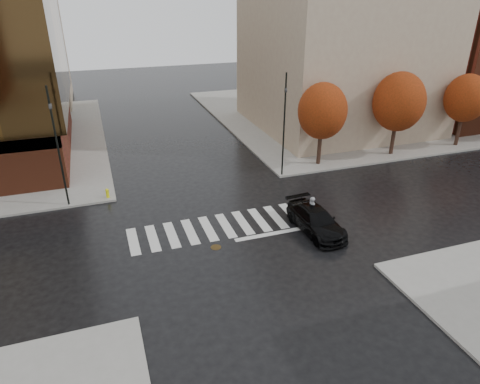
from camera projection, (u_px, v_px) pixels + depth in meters
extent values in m
plane|color=black|center=(228.00, 230.00, 25.45)|extent=(120.00, 120.00, 0.00)
cube|color=gray|center=(346.00, 111.00, 49.50)|extent=(30.00, 30.00, 0.15)
cube|color=silver|center=(226.00, 225.00, 25.88)|extent=(12.00, 3.00, 0.01)
cube|color=tan|center=(342.00, 32.00, 41.00)|extent=(16.00, 16.00, 18.00)
cube|color=#612A17|center=(476.00, 48.00, 45.72)|extent=(14.00, 14.00, 14.00)
cylinder|color=black|center=(319.00, 147.00, 34.04)|extent=(0.32, 0.32, 2.80)
ellipsoid|color=#9E300F|center=(322.00, 111.00, 32.77)|extent=(3.80, 3.80, 4.37)
cylinder|color=black|center=(393.00, 138.00, 36.10)|extent=(0.32, 0.32, 2.80)
ellipsoid|color=#9E300F|center=(399.00, 102.00, 34.77)|extent=(4.20, 4.20, 4.83)
cylinder|color=black|center=(459.00, 130.00, 38.16)|extent=(0.32, 0.32, 2.80)
ellipsoid|color=#9E300F|center=(466.00, 98.00, 36.93)|extent=(3.60, 3.60, 4.14)
imported|color=black|center=(316.00, 220.00, 25.04)|extent=(2.21, 4.87, 1.38)
imported|color=maroon|center=(313.00, 218.00, 25.91)|extent=(1.69, 0.89, 0.84)
imported|color=gray|center=(312.00, 210.00, 25.65)|extent=(0.54, 0.70, 1.71)
cylinder|color=black|center=(58.00, 148.00, 26.43)|extent=(0.12, 0.12, 7.75)
imported|color=black|center=(49.00, 104.00, 25.22)|extent=(0.23, 0.21, 0.97)
cylinder|color=black|center=(284.00, 126.00, 30.97)|extent=(0.12, 0.12, 7.61)
imported|color=black|center=(286.00, 88.00, 29.78)|extent=(0.18, 0.21, 0.95)
cylinder|color=yellow|center=(108.00, 194.00, 28.90)|extent=(0.21, 0.21, 0.54)
sphere|color=yellow|center=(107.00, 190.00, 28.78)|extent=(0.23, 0.23, 0.23)
cylinder|color=#4C391B|center=(216.00, 247.00, 23.71)|extent=(0.62, 0.62, 0.01)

